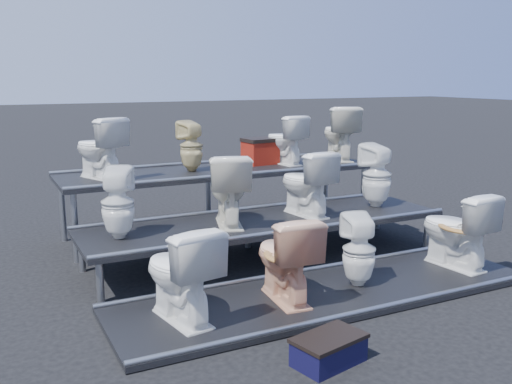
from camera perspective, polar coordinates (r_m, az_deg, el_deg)
name	(u,v)px	position (r m, az deg, el deg)	size (l,w,h in m)	color
ground	(266,258)	(6.64, 0.99, -6.64)	(80.00, 80.00, 0.00)	black
tier_front	(328,293)	(5.58, 7.25, -10.03)	(4.20, 1.20, 0.06)	black
tier_mid	(266,239)	(6.57, 1.00, -4.74)	(4.20, 1.20, 0.46)	black
tier_back	(221,200)	(7.66, -3.47, -0.85)	(4.20, 1.20, 0.86)	black
toilet_0	(180,273)	(4.80, -7.63, -7.99)	(0.46, 0.81, 0.83)	white
toilet_1	(285,257)	(5.19, 2.93, -6.54)	(0.45, 0.79, 0.80)	#ECAC87
toilet_2	(359,250)	(5.64, 10.26, -5.73)	(0.32, 0.33, 0.71)	white
toilet_3	(456,229)	(6.44, 19.36, -3.53)	(0.46, 0.81, 0.82)	white
toilet_4	(118,203)	(5.87, -13.65, -1.07)	(0.33, 0.34, 0.73)	white
toilet_5	(228,189)	(6.23, -2.80, 0.28)	(0.44, 0.78, 0.79)	silver
toilet_6	(306,183)	(6.68, 4.99, 0.92)	(0.43, 0.76, 0.77)	white
toilet_7	(377,175)	(7.26, 11.99, 1.65)	(0.36, 0.36, 0.79)	white
toilet_8	(99,148)	(7.08, -15.43, 4.28)	(0.41, 0.72, 0.74)	white
toilet_9	(191,146)	(7.39, -6.49, 4.58)	(0.29, 0.30, 0.65)	#CEBD83
toilet_10	(285,140)	(7.96, 2.88, 5.25)	(0.38, 0.67, 0.68)	white
toilet_11	(339,133)	(8.44, 8.33, 5.85)	(0.44, 0.77, 0.79)	silver
red_crate	(260,153)	(7.99, 0.43, 3.94)	(0.43, 0.35, 0.31)	maroon
step_stool	(329,352)	(4.36, 7.29, -15.55)	(0.51, 0.31, 0.18)	black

